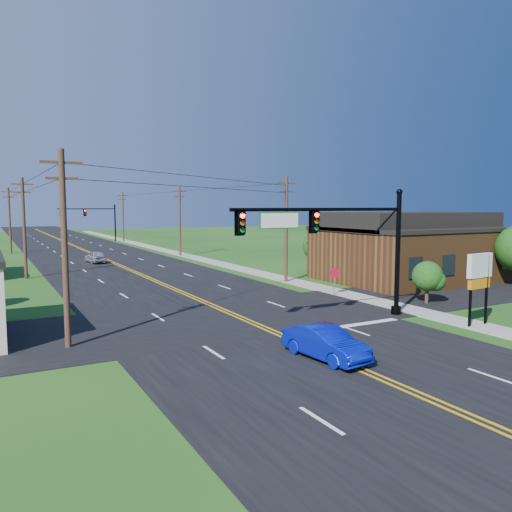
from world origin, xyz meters
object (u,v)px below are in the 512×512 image
signal_mast_main (338,238)px  blue_car (325,344)px  signal_mast_far (91,217)px  stop_sign (334,276)px

signal_mast_main → blue_car: bearing=-131.8°
signal_mast_main → blue_car: (-4.57, -5.11, -4.06)m
signal_mast_far → stop_sign: 65.47m
signal_mast_main → blue_car: size_ratio=2.68×
signal_mast_main → signal_mast_far: (0.10, 72.00, -0.20)m
signal_mast_main → stop_sign: size_ratio=5.51×
signal_mast_far → blue_car: size_ratio=2.61×
blue_car → stop_sign: 15.32m
signal_mast_far → blue_car: (-4.67, -77.11, -3.85)m
signal_mast_main → blue_car: 7.96m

